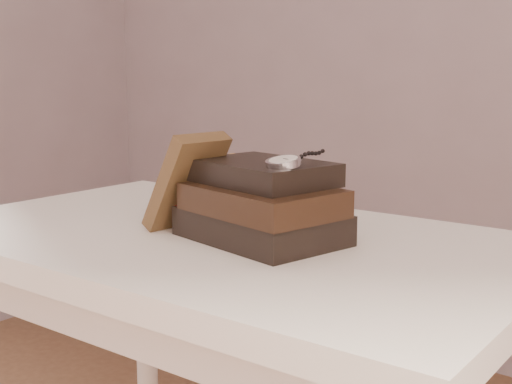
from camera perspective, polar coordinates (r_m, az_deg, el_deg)
The scene contains 5 objects.
table at distance 1.13m, azimuth -2.83°, elevation -7.96°, with size 1.00×0.60×0.75m.
book_stack at distance 1.04m, azimuth 0.49°, elevation -1.02°, with size 0.28×0.22×0.12m.
journal at distance 1.11m, azimuth -5.85°, elevation 0.88°, with size 0.03×0.11×0.17m, color #3A2816.
pocket_watch at distance 0.98m, azimuth 2.48°, elevation 2.61°, with size 0.06×0.16×0.02m.
eyeglasses at distance 1.16m, azimuth 0.76°, elevation 0.73°, with size 0.13×0.14×0.05m.
Camera 1 is at (0.69, -0.48, 1.01)m, focal length 47.50 mm.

